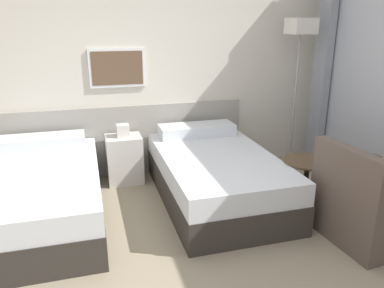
{
  "coord_description": "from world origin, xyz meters",
  "views": [
    {
      "loc": [
        -0.81,
        -2.22,
        1.81
      ],
      "look_at": [
        0.16,
        1.17,
        0.66
      ],
      "focal_mm": 35.0,
      "sensor_mm": 36.0,
      "label": 1
    }
  ],
  "objects_px": {
    "nightstand": "(125,158)",
    "side_table": "(306,175)",
    "bed_near_door": "(39,195)",
    "armchair": "(370,208)",
    "floor_lamp": "(300,40)",
    "bed_near_window": "(215,175)"
  },
  "relations": [
    {
      "from": "floor_lamp",
      "to": "side_table",
      "type": "xyz_separation_m",
      "value": [
        -0.45,
        -1.07,
        -1.24
      ]
    },
    {
      "from": "side_table",
      "to": "floor_lamp",
      "type": "bearing_deg",
      "value": 67.12
    },
    {
      "from": "side_table",
      "to": "nightstand",
      "type": "bearing_deg",
      "value": 144.01
    },
    {
      "from": "bed_near_door",
      "to": "nightstand",
      "type": "height_order",
      "value": "nightstand"
    },
    {
      "from": "armchair",
      "to": "nightstand",
      "type": "bearing_deg",
      "value": 42.1
    },
    {
      "from": "nightstand",
      "to": "armchair",
      "type": "height_order",
      "value": "armchair"
    },
    {
      "from": "bed_near_window",
      "to": "side_table",
      "type": "bearing_deg",
      "value": -31.8
    },
    {
      "from": "bed_near_door",
      "to": "armchair",
      "type": "bearing_deg",
      "value": -21.51
    },
    {
      "from": "bed_near_window",
      "to": "side_table",
      "type": "xyz_separation_m",
      "value": [
        0.78,
        -0.48,
        0.11
      ]
    },
    {
      "from": "bed_near_window",
      "to": "side_table",
      "type": "relative_size",
      "value": 3.61
    },
    {
      "from": "nightstand",
      "to": "side_table",
      "type": "xyz_separation_m",
      "value": [
        1.66,
        -1.21,
        0.08
      ]
    },
    {
      "from": "bed_near_door",
      "to": "armchair",
      "type": "relative_size",
      "value": 2.21
    },
    {
      "from": "nightstand",
      "to": "side_table",
      "type": "distance_m",
      "value": 2.05
    },
    {
      "from": "bed_near_door",
      "to": "floor_lamp",
      "type": "distance_m",
      "value": 3.33
    },
    {
      "from": "floor_lamp",
      "to": "armchair",
      "type": "bearing_deg",
      "value": -96.85
    },
    {
      "from": "bed_near_door",
      "to": "side_table",
      "type": "bearing_deg",
      "value": -10.81
    },
    {
      "from": "nightstand",
      "to": "side_table",
      "type": "height_order",
      "value": "nightstand"
    },
    {
      "from": "bed_near_door",
      "to": "bed_near_window",
      "type": "relative_size",
      "value": 1.0
    },
    {
      "from": "floor_lamp",
      "to": "side_table",
      "type": "distance_m",
      "value": 1.69
    },
    {
      "from": "armchair",
      "to": "side_table",
      "type": "bearing_deg",
      "value": 17.76
    },
    {
      "from": "nightstand",
      "to": "floor_lamp",
      "type": "relative_size",
      "value": 0.38
    },
    {
      "from": "side_table",
      "to": "armchair",
      "type": "bearing_deg",
      "value": -67.98
    }
  ]
}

